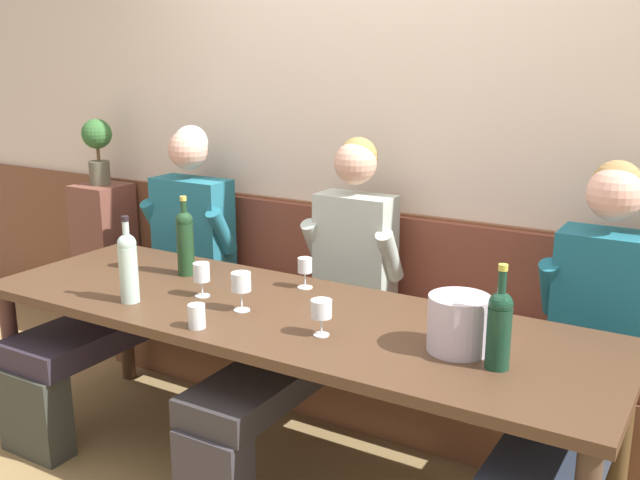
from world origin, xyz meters
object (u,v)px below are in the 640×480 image
at_px(wall_bench, 361,354).
at_px(ice_bucket, 459,324).
at_px(wine_bottle_amber_mid, 499,327).
at_px(wine_glass_center_rear, 241,284).
at_px(water_tumbler_right, 129,257).
at_px(wine_bottle_green_tall, 128,265).
at_px(wine_glass_center_front, 202,274).
at_px(wine_bottle_clear_water, 185,241).
at_px(potted_plant, 98,145).
at_px(wine_glass_left_end, 305,267).
at_px(person_center_right_seat, 584,355).
at_px(dining_table, 282,326).
at_px(person_center_left_seat, 149,271).
at_px(water_tumbler_center, 197,316).
at_px(person_right_seat, 316,306).
at_px(wine_glass_mid_right, 322,309).

xyz_separation_m(wall_bench, ice_bucket, (0.73, -0.70, 0.54)).
relative_size(wall_bench, ice_bucket, 13.89).
bearing_deg(wall_bench, wine_bottle_amber_mid, -41.10).
bearing_deg(wine_glass_center_rear, wine_bottle_amber_mid, -0.29).
xyz_separation_m(wall_bench, water_tumbler_right, (-0.93, -0.56, 0.49)).
height_order(wine_bottle_green_tall, wine_glass_center_front, wine_bottle_green_tall).
xyz_separation_m(wine_bottle_amber_mid, wine_glass_center_front, (-1.25, 0.06, -0.04)).
bearing_deg(wine_bottle_clear_water, wine_glass_center_rear, -26.69).
bearing_deg(potted_plant, wine_glass_left_end, -14.62).
relative_size(ice_bucket, wine_bottle_clear_water, 0.58).
relative_size(person_center_right_seat, water_tumbler_right, 13.08).
bearing_deg(dining_table, wine_bottle_clear_water, 165.47).
bearing_deg(wine_bottle_clear_water, dining_table, -14.53).
relative_size(wine_bottle_amber_mid, wine_glass_center_rear, 2.23).
bearing_deg(person_center_left_seat, wine_bottle_amber_mid, -12.25).
height_order(dining_table, wine_bottle_clear_water, wine_bottle_clear_water).
bearing_deg(water_tumbler_center, wine_glass_center_front, 126.66).
height_order(person_center_right_seat, wine_bottle_green_tall, person_center_right_seat).
height_order(person_right_seat, ice_bucket, person_right_seat).
distance_m(person_right_seat, person_center_right_seat, 1.11).
height_order(dining_table, person_center_left_seat, person_center_left_seat).
xyz_separation_m(ice_bucket, wine_bottle_clear_water, (-1.35, 0.19, 0.06)).
height_order(person_center_right_seat, wine_glass_center_rear, person_center_right_seat).
distance_m(wine_bottle_clear_water, wine_glass_center_rear, 0.56).
relative_size(wall_bench, potted_plant, 7.60).
height_order(dining_table, wine_glass_left_end, wine_glass_left_end).
height_order(wine_bottle_clear_water, wine_glass_left_end, wine_bottle_clear_water).
bearing_deg(dining_table, person_center_left_seat, 162.50).
bearing_deg(person_center_left_seat, wall_bench, 19.54).
xyz_separation_m(person_center_left_seat, wine_glass_center_rear, (0.88, -0.41, 0.19)).
relative_size(wine_glass_center_rear, water_tumbler_right, 1.54).
bearing_deg(ice_bucket, wine_bottle_clear_water, 172.10).
bearing_deg(wine_bottle_green_tall, water_tumbler_center, -11.13).
relative_size(water_tumbler_center, water_tumbler_right, 0.89).
relative_size(wine_glass_mid_right, water_tumbler_right, 1.33).
bearing_deg(wine_glass_mid_right, person_center_right_seat, 30.86).
bearing_deg(dining_table, person_right_seat, 95.78).
bearing_deg(potted_plant, wine_bottle_clear_water, -26.19).
distance_m(wine_bottle_clear_water, wine_glass_center_front, 0.33).
bearing_deg(wine_glass_mid_right, water_tumbler_center, -158.15).
bearing_deg(wine_bottle_amber_mid, wine_glass_center_rear, 179.71).
xyz_separation_m(wine_glass_left_end, wine_glass_center_rear, (-0.06, -0.36, 0.02)).
height_order(person_right_seat, wine_bottle_green_tall, person_right_seat).
distance_m(wine_bottle_amber_mid, wine_glass_center_rear, 1.01).
bearing_deg(wine_bottle_amber_mid, person_right_seat, 156.15).
distance_m(person_center_right_seat, wine_glass_center_front, 1.50).
bearing_deg(wall_bench, water_tumbler_right, -148.75).
height_order(dining_table, wine_bottle_green_tall, wine_bottle_green_tall).
relative_size(person_right_seat, wine_glass_left_end, 10.03).
bearing_deg(wall_bench, wine_glass_mid_right, -72.10).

